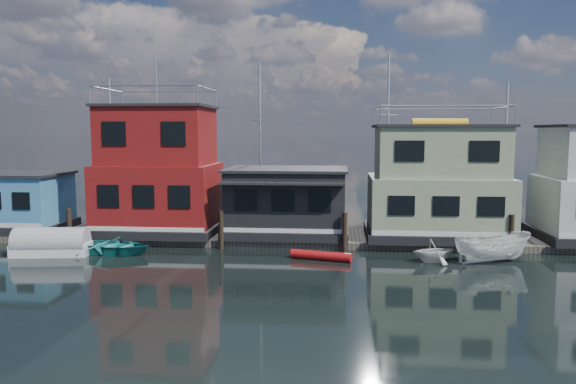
# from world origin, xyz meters

# --- Properties ---
(ground) EXTENTS (160.00, 160.00, 0.00)m
(ground) POSITION_xyz_m (0.00, 0.00, 0.00)
(ground) COLOR black
(ground) RESTS_ON ground
(dock) EXTENTS (48.00, 5.00, 0.40)m
(dock) POSITION_xyz_m (0.00, 12.00, 0.20)
(dock) COLOR #595147
(dock) RESTS_ON ground
(houseboat_blue) EXTENTS (6.40, 4.90, 3.66)m
(houseboat_blue) POSITION_xyz_m (-18.00, 12.00, 2.21)
(houseboat_blue) COLOR black
(houseboat_blue) RESTS_ON dock
(houseboat_red) EXTENTS (7.40, 5.90, 11.86)m
(houseboat_red) POSITION_xyz_m (-8.50, 12.00, 4.10)
(houseboat_red) COLOR black
(houseboat_red) RESTS_ON dock
(houseboat_dark) EXTENTS (7.40, 6.10, 4.06)m
(houseboat_dark) POSITION_xyz_m (-0.50, 11.98, 2.42)
(houseboat_dark) COLOR black
(houseboat_dark) RESTS_ON dock
(houseboat_green) EXTENTS (8.40, 5.90, 7.03)m
(houseboat_green) POSITION_xyz_m (8.50, 12.00, 3.55)
(houseboat_green) COLOR black
(houseboat_green) RESTS_ON dock
(pilings) EXTENTS (42.28, 0.28, 2.20)m
(pilings) POSITION_xyz_m (-0.33, 9.20, 1.10)
(pilings) COLOR #2D2116
(pilings) RESTS_ON ground
(background_masts) EXTENTS (36.40, 0.16, 12.00)m
(background_masts) POSITION_xyz_m (4.76, 18.00, 5.55)
(background_masts) COLOR silver
(background_masts) RESTS_ON ground
(motorboat) EXTENTS (4.33, 2.44, 1.58)m
(motorboat) POSITION_xyz_m (10.44, 7.05, 0.79)
(motorboat) COLOR white
(motorboat) RESTS_ON ground
(red_kayak) EXTENTS (3.25, 1.30, 0.47)m
(red_kayak) POSITION_xyz_m (1.76, 6.89, 0.24)
(red_kayak) COLOR #B31314
(red_kayak) RESTS_ON ground
(dinghy_white) EXTENTS (2.83, 2.64, 1.21)m
(dinghy_white) POSITION_xyz_m (7.50, 6.98, 0.61)
(dinghy_white) COLOR silver
(dinghy_white) RESTS_ON ground
(tarp_runabout) EXTENTS (4.19, 2.16, 1.62)m
(tarp_runabout) POSITION_xyz_m (-12.81, 6.71, 0.61)
(tarp_runabout) COLOR silver
(tarp_runabout) RESTS_ON ground
(dinghy_teal) EXTENTS (4.62, 3.64, 0.87)m
(dinghy_teal) POSITION_xyz_m (-9.58, 7.38, 0.43)
(dinghy_teal) COLOR teal
(dinghy_teal) RESTS_ON ground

